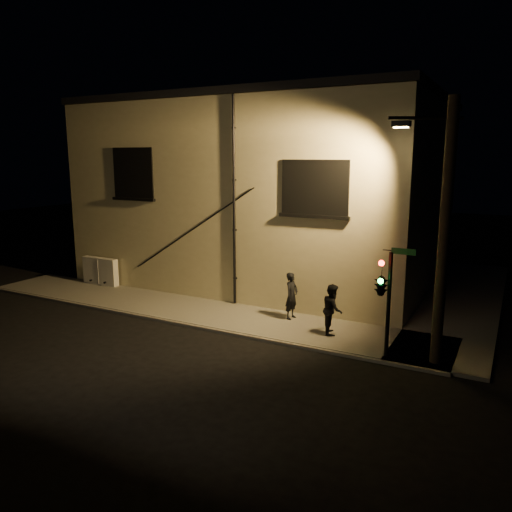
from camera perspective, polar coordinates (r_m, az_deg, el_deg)
The scene contains 8 objects.
ground at distance 17.56m, azimuth -2.18°, elevation -9.04°, with size 90.00×90.00×0.00m, color black.
sidewalk at distance 20.81m, azimuth 6.88°, elevation -5.67°, with size 21.00×16.00×0.12m.
building at distance 25.88m, azimuth 2.04°, elevation 7.51°, with size 16.20×12.23×8.80m.
utility_cabinet at distance 24.84m, azimuth -17.35°, elevation -1.66°, with size 1.96×0.33×1.29m, color silver.
pedestrian_a at distance 18.72m, azimuth 4.09°, elevation -4.55°, with size 0.64×0.42×1.76m, color black.
pedestrian_b at distance 17.31m, azimuth 8.73°, elevation -6.01°, with size 0.84×0.66×1.74m, color black.
traffic_signal at distance 15.27m, azimuth 14.19°, elevation -3.13°, with size 1.33×1.99×3.37m.
streetlamp_pole at distance 15.06m, azimuth 20.48°, elevation 2.81°, with size 2.05×1.40×7.72m.
Camera 1 is at (8.30, -14.23, 6.08)m, focal length 35.00 mm.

